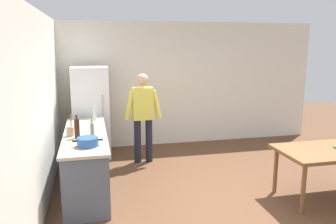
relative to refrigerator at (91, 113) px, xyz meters
name	(u,v)px	position (x,y,z in m)	size (l,w,h in m)	color
ground_plane	(227,198)	(1.90, -2.40, -0.90)	(14.00, 14.00, 0.00)	brown
wall_back	(177,84)	(1.90, 0.60, 0.45)	(6.40, 0.12, 2.70)	silver
wall_left	(35,114)	(-0.70, -2.20, 0.45)	(0.12, 5.60, 2.70)	silver
kitchen_counter	(86,162)	(-0.10, -1.60, -0.45)	(0.64, 2.20, 0.90)	#4C5666
refrigerator	(91,113)	(0.00, 0.00, 0.00)	(0.70, 0.67, 1.80)	white
person	(143,112)	(0.95, -0.55, 0.08)	(0.70, 0.22, 1.70)	#1E1E2D
dining_table	(327,154)	(3.30, -2.70, -0.23)	(1.40, 0.90, 0.75)	brown
cooking_pot	(88,142)	(-0.06, -2.27, 0.06)	(0.40, 0.28, 0.12)	#285193
utensil_jar	(70,131)	(-0.31, -1.69, 0.08)	(0.11, 0.11, 0.32)	tan
bottle_vinegar_tall	(92,132)	(0.01, -2.05, 0.14)	(0.06, 0.06, 0.32)	gray
bottle_wine_dark	(77,128)	(-0.20, -1.83, 0.15)	(0.08, 0.08, 0.34)	black
bottle_water_clear	(95,113)	(0.06, -0.69, 0.13)	(0.07, 0.07, 0.30)	silver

